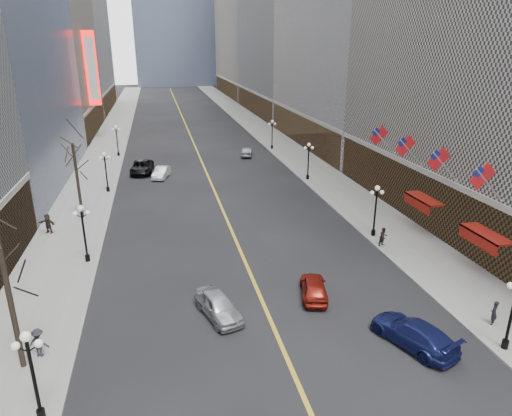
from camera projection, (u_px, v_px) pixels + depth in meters
name	position (u px, v px, depth m)	size (l,w,h in m)	color
sidewalk_east	(279.00, 143.00, 76.87)	(6.00, 230.00, 0.15)	gray
sidewalk_west	(106.00, 151.00, 71.28)	(6.00, 230.00, 0.15)	gray
lane_line	(191.00, 136.00, 83.29)	(0.25, 200.00, 0.02)	gold
bldg_east_c	(307.00, 6.00, 105.01)	(26.60, 40.60, 48.80)	gray
streetlamp_east_1	(376.00, 205.00, 38.68)	(1.26, 0.44, 4.52)	black
streetlamp_east_2	(308.00, 157.00, 55.24)	(1.26, 0.44, 4.52)	black
streetlamp_east_3	(272.00, 131.00, 71.79)	(1.26, 0.44, 4.52)	black
streetlamp_west_0	(32.00, 368.00, 19.25)	(1.26, 0.44, 4.52)	black
streetlamp_west_1	(83.00, 228.00, 33.97)	(1.26, 0.44, 4.52)	black
streetlamp_west_2	(106.00, 168.00, 50.52)	(1.26, 0.44, 4.52)	black
streetlamp_west_3	(117.00, 137.00, 67.08)	(1.26, 0.44, 4.52)	black
flag_2	(484.00, 179.00, 30.54)	(2.87, 0.12, 2.87)	#B2B2B7
flag_3	(441.00, 161.00, 35.14)	(2.87, 0.12, 2.87)	#B2B2B7
flag_4	(407.00, 148.00, 39.74)	(2.87, 0.12, 2.87)	#B2B2B7
flag_5	(381.00, 137.00, 44.34)	(2.87, 0.12, 2.87)	#B2B2B7
awning_b	(484.00, 236.00, 32.12)	(1.40, 4.00, 0.93)	maroon
awning_c	(422.00, 200.00, 39.48)	(1.40, 4.00, 0.93)	maroon
theatre_marquee	(92.00, 69.00, 76.07)	(2.00, 0.55, 12.00)	red
tree_west_near	(2.00, 259.00, 21.46)	(3.60, 3.60, 7.92)	#2D231C
tree_west_far	(74.00, 155.00, 41.70)	(3.60, 3.60, 7.92)	#2D231C
car_nb_near	(219.00, 306.00, 27.83)	(1.75, 4.34, 1.48)	#B2B4BA
car_nb_mid	(162.00, 172.00, 57.08)	(1.45, 4.16, 1.37)	silver
car_nb_far	(142.00, 167.00, 59.08)	(2.65, 5.75, 1.60)	black
car_sb_near	(413.00, 333.00, 25.17)	(2.09, 5.14, 1.49)	navy
car_sb_mid	(314.00, 287.00, 30.03)	(1.64, 4.07, 1.39)	maroon
car_sb_far	(247.00, 152.00, 68.06)	(1.43, 4.10, 1.35)	#414447
ped_ne_corner	(494.00, 313.00, 26.77)	(0.56, 0.41, 1.53)	black
ped_east_walk	(384.00, 237.00, 37.29)	(0.77, 0.42, 1.59)	black
ped_west_walk	(39.00, 343.00, 23.99)	(1.06, 0.44, 1.64)	#23232B
ped_west_far	(48.00, 224.00, 39.80)	(1.64, 0.47, 1.77)	#31241B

